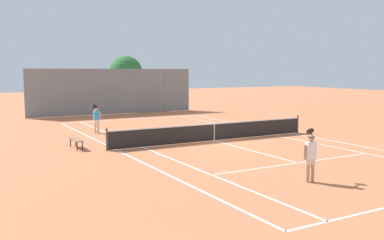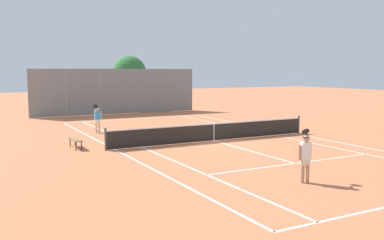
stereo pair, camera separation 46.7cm
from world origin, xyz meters
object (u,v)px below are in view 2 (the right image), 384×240
(courtside_bench, at_px, (75,140))
(loose_tennis_ball_0, at_px, (253,128))
(tennis_net, at_px, (214,131))
(player_near_side, at_px, (305,156))
(loose_tennis_ball_2, at_px, (238,129))
(loose_tennis_ball_5, at_px, (97,125))
(tree_behind_left, at_px, (130,74))
(loose_tennis_ball_3, at_px, (296,150))
(loose_tennis_ball_4, at_px, (213,124))
(loose_tennis_ball_1, at_px, (128,145))
(player_far_left, at_px, (98,118))

(courtside_bench, bearing_deg, loose_tennis_ball_0, 8.34)
(tennis_net, height_order, player_near_side, player_near_side)
(player_near_side, height_order, loose_tennis_ball_2, player_near_side)
(loose_tennis_ball_5, distance_m, tree_behind_left, 11.42)
(tennis_net, distance_m, loose_tennis_ball_2, 4.61)
(loose_tennis_ball_0, xyz_separation_m, courtside_bench, (-11.87, -1.74, 0.38))
(loose_tennis_ball_0, xyz_separation_m, loose_tennis_ball_3, (-2.87, -7.28, 0.00))
(tennis_net, xyz_separation_m, loose_tennis_ball_2, (3.53, 2.92, -0.48))
(loose_tennis_ball_0, xyz_separation_m, loose_tennis_ball_4, (-1.23, 2.97, 0.00))
(tennis_net, relative_size, loose_tennis_ball_2, 181.82)
(loose_tennis_ball_5, bearing_deg, loose_tennis_ball_1, -95.15)
(player_near_side, bearing_deg, player_far_left, 101.33)
(loose_tennis_ball_5, bearing_deg, loose_tennis_ball_0, -37.08)
(loose_tennis_ball_1, bearing_deg, loose_tennis_ball_3, -38.27)
(tennis_net, xyz_separation_m, player_far_left, (-4.70, 5.80, 0.42))
(loose_tennis_ball_5, xyz_separation_m, courtside_bench, (-3.32, -8.21, 0.38))
(player_near_side, xyz_separation_m, player_far_left, (-2.94, 14.66, 0.00))
(loose_tennis_ball_3, bearing_deg, loose_tennis_ball_2, 77.51)
(loose_tennis_ball_1, height_order, loose_tennis_ball_5, same)
(player_near_side, distance_m, loose_tennis_ball_4, 15.81)
(tennis_net, distance_m, loose_tennis_ball_3, 4.70)
(player_far_left, relative_size, courtside_bench, 1.18)
(loose_tennis_ball_1, xyz_separation_m, loose_tennis_ball_5, (0.78, 8.64, 0.00))
(courtside_bench, height_order, tree_behind_left, tree_behind_left)
(player_near_side, distance_m, loose_tennis_ball_2, 12.95)
(loose_tennis_ball_3, xyz_separation_m, tree_behind_left, (0.13, 22.95, 3.44))
(courtside_bench, xyz_separation_m, tree_behind_left, (9.13, 17.41, 3.07))
(loose_tennis_ball_4, bearing_deg, loose_tennis_ball_1, -147.54)
(player_near_side, xyz_separation_m, loose_tennis_ball_4, (5.33, 14.86, -0.89))
(loose_tennis_ball_1, bearing_deg, loose_tennis_ball_0, 13.14)
(player_near_side, xyz_separation_m, courtside_bench, (-5.31, 10.14, -0.52))
(loose_tennis_ball_2, bearing_deg, loose_tennis_ball_1, -165.53)
(player_far_left, bearing_deg, loose_tennis_ball_1, -88.01)
(courtside_bench, bearing_deg, tree_behind_left, 62.32)
(tennis_net, relative_size, player_far_left, 6.76)
(player_far_left, bearing_deg, courtside_bench, -117.64)
(player_far_left, xyz_separation_m, courtside_bench, (-2.37, -4.52, -0.52))
(loose_tennis_ball_0, distance_m, loose_tennis_ball_3, 7.82)
(loose_tennis_ball_5, bearing_deg, player_near_side, -83.82)
(loose_tennis_ball_1, bearing_deg, tennis_net, -10.59)
(player_far_left, relative_size, tree_behind_left, 0.35)
(loose_tennis_ball_3, height_order, loose_tennis_ball_5, same)
(player_far_left, relative_size, loose_tennis_ball_5, 26.88)
(loose_tennis_ball_1, distance_m, tree_behind_left, 19.34)
(player_near_side, relative_size, loose_tennis_ball_1, 26.88)
(loose_tennis_ball_1, relative_size, loose_tennis_ball_2, 1.00)
(loose_tennis_ball_0, bearing_deg, loose_tennis_ball_3, -111.50)
(loose_tennis_ball_4, bearing_deg, loose_tennis_ball_5, 154.51)
(player_far_left, distance_m, courtside_bench, 5.13)
(loose_tennis_ball_0, bearing_deg, player_near_side, -118.92)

